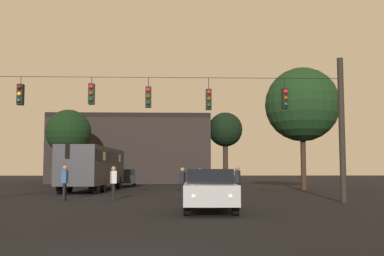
{
  "coord_description": "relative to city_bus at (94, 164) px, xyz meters",
  "views": [
    {
      "loc": [
        1.13,
        -8.02,
        1.51
      ],
      "look_at": [
        1.81,
        12.93,
        3.35
      ],
      "focal_mm": 44.16,
      "sensor_mm": 36.0,
      "label": 1
    }
  ],
  "objects": [
    {
      "name": "car_near_right",
      "position": [
        7.01,
        -16.54,
        -1.07
      ],
      "size": [
        1.94,
        4.38,
        1.52
      ],
      "color": "#99999E",
      "rests_on": "ground"
    },
    {
      "name": "pedestrian_crossing_center",
      "position": [
        6.13,
        -9.67,
        -0.97
      ],
      "size": [
        0.35,
        0.42,
        1.6
      ],
      "color": "black",
      "rests_on": "ground"
    },
    {
      "name": "city_bus",
      "position": [
        0.0,
        0.0,
        0.0
      ],
      "size": [
        3.0,
        11.1,
        3.0
      ],
      "color": "#2D2D33",
      "rests_on": "ground"
    },
    {
      "name": "corner_building",
      "position": [
        0.79,
        21.68,
        1.83
      ],
      "size": [
        17.18,
        12.79,
        7.4
      ],
      "color": "black",
      "rests_on": "ground"
    },
    {
      "name": "overhead_signal_span",
      "position": [
        4.7,
        -12.04,
        1.99
      ],
      "size": [
        17.81,
        0.44,
        6.7
      ],
      "color": "black",
      "rests_on": "ground"
    },
    {
      "name": "tree_behind_building",
      "position": [
        11.16,
        17.84,
        3.91
      ],
      "size": [
        3.76,
        3.76,
        7.74
      ],
      "color": "#2D2116",
      "rests_on": "ground"
    },
    {
      "name": "ground_plane",
      "position": [
        4.71,
        -1.0,
        -1.87
      ],
      "size": [
        168.0,
        168.0,
        0.0
      ],
      "primitive_type": "plane",
      "color": "black",
      "rests_on": "ground"
    },
    {
      "name": "pedestrian_trailing",
      "position": [
        0.4,
        -10.28,
        -0.9
      ],
      "size": [
        0.26,
        0.38,
        1.7
      ],
      "color": "black",
      "rests_on": "ground"
    },
    {
      "name": "tree_left_silhouette",
      "position": [
        15.16,
        0.97,
        4.43
      ],
      "size": [
        5.5,
        5.5,
        9.06
      ],
      "color": "#2D2116",
      "rests_on": "ground"
    },
    {
      "name": "pedestrian_crossing_left",
      "position": [
        2.74,
        -10.17,
        -0.93
      ],
      "size": [
        0.35,
        0.42,
        1.65
      ],
      "color": "black",
      "rests_on": "ground"
    },
    {
      "name": "car_far_left",
      "position": [
        1.29,
        8.61,
        -1.07
      ],
      "size": [
        2.28,
        4.48,
        1.52
      ],
      "color": "black",
      "rests_on": "ground"
    },
    {
      "name": "pedestrian_crossing_right",
      "position": [
        6.98,
        -10.46,
        -1.0
      ],
      "size": [
        0.31,
        0.4,
        1.55
      ],
      "color": "black",
      "rests_on": "ground"
    },
    {
      "name": "pedestrian_near_bus",
      "position": [
        8.84,
        -10.24,
        -0.92
      ],
      "size": [
        0.33,
        0.41,
        1.68
      ],
      "color": "black",
      "rests_on": "ground"
    },
    {
      "name": "tree_right_far",
      "position": [
        -4.13,
        10.1,
        3.03
      ],
      "size": [
        4.14,
        4.14,
        7.01
      ],
      "color": "black",
      "rests_on": "ground"
    }
  ]
}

